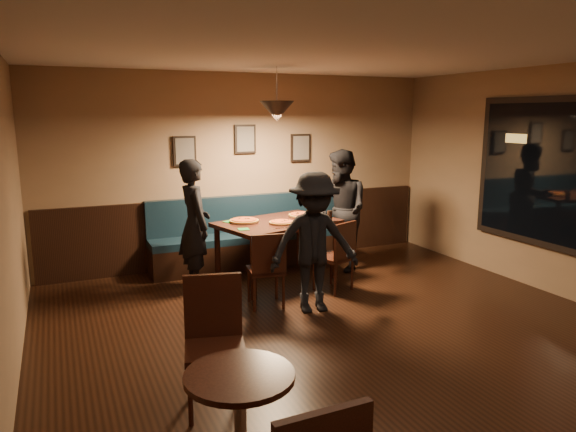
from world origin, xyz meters
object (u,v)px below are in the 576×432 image
at_px(booth_bench, 253,232).
at_px(soda_glass, 330,216).
at_px(chair_near_right, 333,256).
at_px(diner_front, 314,243).
at_px(diner_left, 195,225).
at_px(tabasco_bottle, 312,215).
at_px(chair_near_left, 266,268).
at_px(diner_right, 341,211).
at_px(cafe_chair_far, 215,347).
at_px(dining_table, 277,251).
at_px(cafe_table, 240,427).

distance_m(booth_bench, soda_glass, 1.35).
xyz_separation_m(booth_bench, chair_near_right, (0.55, -1.46, -0.05)).
height_order(booth_bench, diner_front, diner_front).
bearing_deg(chair_near_right, booth_bench, 88.31).
height_order(diner_left, tabasco_bottle, diner_left).
relative_size(chair_near_left, diner_right, 0.52).
bearing_deg(diner_right, chair_near_left, -59.86).
height_order(diner_left, cafe_chair_far, diner_left).
bearing_deg(chair_near_left, tabasco_bottle, 45.54).
height_order(diner_right, soda_glass, diner_right).
bearing_deg(diner_right, booth_bench, -123.59).
xyz_separation_m(chair_near_left, chair_near_right, (0.98, 0.16, 0.01)).
distance_m(diner_front, tabasco_bottle, 1.20).
distance_m(chair_near_left, chair_near_right, 1.00).
xyz_separation_m(chair_near_right, diner_left, (-1.57, 0.81, 0.38)).
bearing_deg(soda_glass, cafe_chair_far, -133.06).
bearing_deg(chair_near_right, dining_table, 105.14).
height_order(dining_table, diner_left, diner_left).
xyz_separation_m(diner_left, cafe_table, (-0.66, -3.71, -0.48)).
xyz_separation_m(dining_table, chair_near_left, (-0.49, -0.81, 0.04)).
relative_size(dining_table, diner_left, 0.92).
height_order(chair_near_left, diner_right, diner_right).
distance_m(diner_right, tabasco_bottle, 0.62).
height_order(tabasco_bottle, cafe_table, tabasco_bottle).
distance_m(soda_glass, cafe_table, 4.07).
bearing_deg(tabasco_bottle, cafe_chair_far, -128.81).
xyz_separation_m(diner_right, cafe_chair_far, (-2.69, -2.85, -0.36)).
distance_m(chair_near_left, cafe_chair_far, 2.24).
xyz_separation_m(diner_right, tabasco_bottle, (-0.58, -0.22, 0.01)).
height_order(booth_bench, tabasco_bottle, booth_bench).
xyz_separation_m(tabasco_bottle, cafe_chair_far, (-2.11, -2.62, -0.37)).
bearing_deg(chair_near_right, diner_left, 130.41).
xyz_separation_m(booth_bench, cafe_chair_far, (-1.59, -3.54, 0.00)).
distance_m(chair_near_left, cafe_table, 3.01).
bearing_deg(booth_bench, diner_left, -147.23).
bearing_deg(chair_near_left, cafe_chair_far, -112.44).
distance_m(diner_front, cafe_table, 2.94).
distance_m(chair_near_right, diner_left, 1.80).
relative_size(dining_table, cafe_table, 2.17).
bearing_deg(diner_front, diner_left, 135.54).
bearing_deg(tabasco_bottle, cafe_table, -122.47).
bearing_deg(booth_bench, cafe_chair_far, -114.26).
height_order(dining_table, cafe_table, dining_table).
bearing_deg(cafe_chair_far, booth_bench, -100.74).
relative_size(chair_near_right, soda_glass, 6.41).
height_order(chair_near_left, cafe_chair_far, cafe_chair_far).
bearing_deg(booth_bench, tabasco_bottle, -60.58).
xyz_separation_m(soda_glass, cafe_chair_far, (-2.28, -2.45, -0.38)).
bearing_deg(booth_bench, cafe_table, -111.04).
distance_m(chair_near_right, diner_right, 1.03).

